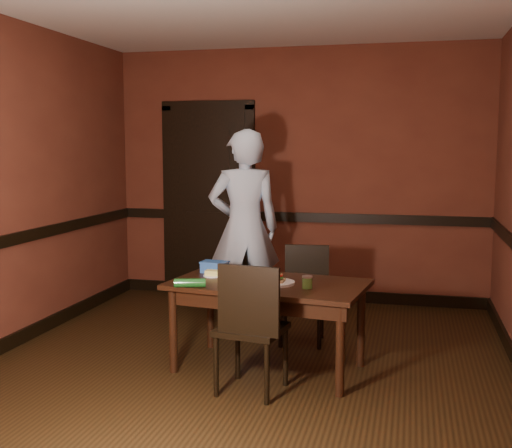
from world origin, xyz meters
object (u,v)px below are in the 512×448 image
at_px(person, 244,228).
at_px(food_tub, 215,267).
at_px(cheese_saucer, 213,274).
at_px(sandwich_plate, 275,281).
at_px(sauce_jar, 307,282).
at_px(chair_near, 251,326).
at_px(dining_table, 268,326).
at_px(chair_far, 302,295).

bearing_deg(person, food_tub, 67.47).
xyz_separation_m(person, cheese_saucer, (0.03, -1.05, -0.22)).
bearing_deg(sandwich_plate, sauce_jar, -19.03).
distance_m(chair_near, person, 1.73).
bearing_deg(cheese_saucer, chair_near, -51.17).
relative_size(dining_table, chair_far, 1.74).
height_order(chair_far, sauce_jar, chair_far).
xyz_separation_m(sandwich_plate, food_tub, (-0.56, 0.31, 0.02)).
distance_m(cheese_saucer, food_tub, 0.16).
bearing_deg(chair_far, cheese_saucer, -139.08).
bearing_deg(cheese_saucer, chair_far, 45.45).
bearing_deg(chair_far, sandwich_plate, -99.60).
height_order(person, food_tub, person).
xyz_separation_m(chair_near, person, (-0.47, 1.60, 0.46)).
bearing_deg(sandwich_plate, food_tub, 150.94).
bearing_deg(chair_far, food_tub, -148.90).
height_order(person, cheese_saucer, person).
bearing_deg(person, chair_far, 122.37).
height_order(dining_table, person, person).
bearing_deg(food_tub, cheese_saucer, -71.67).
height_order(chair_far, sandwich_plate, chair_far).
bearing_deg(sauce_jar, person, 121.77).
xyz_separation_m(chair_far, sandwich_plate, (-0.07, -0.76, 0.28)).
height_order(chair_near, food_tub, chair_near).
relative_size(chair_near, cheese_saucer, 6.06).
bearing_deg(cheese_saucer, food_tub, 102.73).
height_order(chair_near, person, person).
distance_m(sandwich_plate, cheese_saucer, 0.55).
relative_size(chair_near, sandwich_plate, 3.19).
xyz_separation_m(chair_near, cheese_saucer, (-0.45, 0.55, 0.23)).
bearing_deg(dining_table, sauce_jar, -16.27).
bearing_deg(food_tub, sandwich_plate, -23.45).
bearing_deg(person, sandwich_plate, 92.60).
bearing_deg(person, dining_table, 90.94).
xyz_separation_m(chair_far, chair_near, (-0.15, -1.16, 0.05)).
height_order(sandwich_plate, food_tub, food_tub).
height_order(dining_table, chair_far, chair_far).
bearing_deg(sauce_jar, dining_table, 155.92).
bearing_deg(sauce_jar, sandwich_plate, 160.97).
bearing_deg(person, cheese_saucer, 69.44).
relative_size(person, cheese_saucer, 12.15).
distance_m(dining_table, chair_far, 0.72).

